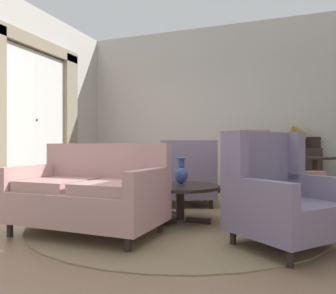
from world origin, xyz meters
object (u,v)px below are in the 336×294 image
object	(u,v)px
coffee_table	(180,191)
side_table	(315,179)
armchair_far_left	(188,177)
gramophone	(294,133)
armchair_near_sideboard	(279,197)
armchair_beside_settee	(268,184)
sideboard	(291,169)
settee	(89,194)
porcelain_vase	(181,173)

from	to	relation	value
coffee_table	side_table	bearing A→B (deg)	39.63
side_table	armchair_far_left	bearing A→B (deg)	-173.36
side_table	gramophone	size ratio (longest dim) A/B	1.44
armchair_near_sideboard	side_table	world-z (taller)	armchair_near_sideboard
armchair_beside_settee	side_table	xyz separation A→B (m)	(0.57, 0.84, 0.01)
armchair_beside_settee	sideboard	distance (m)	2.01
side_table	sideboard	world-z (taller)	sideboard
armchair_beside_settee	sideboard	xyz separation A→B (m)	(0.27, 1.99, 0.05)
coffee_table	side_table	size ratio (longest dim) A/B	1.24
armchair_near_sideboard	side_table	size ratio (longest dim) A/B	1.53
armchair_far_left	armchair_beside_settee	world-z (taller)	armchair_beside_settee
armchair_far_left	gramophone	size ratio (longest dim) A/B	2.03
coffee_table	settee	bearing A→B (deg)	-132.59
armchair_far_left	side_table	size ratio (longest dim) A/B	1.41
porcelain_vase	side_table	size ratio (longest dim) A/B	0.44
sideboard	gramophone	world-z (taller)	gramophone
coffee_table	armchair_near_sideboard	xyz separation A→B (m)	(1.11, -0.57, 0.07)
settee	gramophone	distance (m)	3.77
gramophone	settee	bearing A→B (deg)	-122.71
armchair_near_sideboard	settee	bearing A→B (deg)	136.51
armchair_beside_settee	settee	bearing A→B (deg)	107.97
coffee_table	armchair_beside_settee	xyz separation A→B (m)	(0.96, 0.43, 0.08)
armchair_near_sideboard	side_table	bearing A→B (deg)	26.87
armchair_far_left	armchair_beside_settee	xyz separation A→B (m)	(1.19, -0.64, 0.02)
armchair_beside_settee	porcelain_vase	bearing A→B (deg)	99.13
porcelain_vase	armchair_beside_settee	world-z (taller)	armchair_beside_settee
settee	armchair_near_sideboard	world-z (taller)	armchair_near_sideboard
settee	side_table	xyz separation A→B (m)	(2.25, 2.05, 0.05)
porcelain_vase	armchair_beside_settee	distance (m)	1.06
coffee_table	porcelain_vase	size ratio (longest dim) A/B	2.84
coffee_table	side_table	xyz separation A→B (m)	(1.53, 1.27, 0.09)
porcelain_vase	side_table	world-z (taller)	porcelain_vase
settee	armchair_beside_settee	bearing A→B (deg)	37.74
porcelain_vase	settee	xyz separation A→B (m)	(-0.75, -0.74, -0.18)
porcelain_vase	sideboard	xyz separation A→B (m)	(1.20, 2.47, -0.09)
coffee_table	porcelain_vase	xyz separation A→B (m)	(0.03, -0.05, 0.22)
porcelain_vase	side_table	xyz separation A→B (m)	(1.50, 1.31, -0.13)
armchair_beside_settee	gramophone	size ratio (longest dim) A/B	2.07
coffee_table	sideboard	size ratio (longest dim) A/B	0.88
armchair_beside_settee	sideboard	bearing A→B (deg)	-25.48
side_table	sideboard	distance (m)	1.19
armchair_near_sideboard	porcelain_vase	bearing A→B (deg)	104.08
sideboard	gramophone	size ratio (longest dim) A/B	2.05
armchair_near_sideboard	sideboard	xyz separation A→B (m)	(0.12, 2.99, 0.06)
settee	armchair_far_left	world-z (taller)	armchair_far_left
settee	side_table	world-z (taller)	settee
coffee_table	armchair_beside_settee	distance (m)	1.06
armchair_beside_settee	gramophone	distance (m)	2.04
coffee_table	armchair_far_left	bearing A→B (deg)	102.00
armchair_far_left	armchair_near_sideboard	world-z (taller)	armchair_near_sideboard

